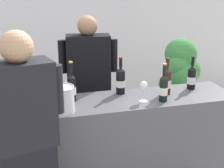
# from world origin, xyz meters

# --- Properties ---
(wall_back) EXTENTS (8.00, 0.10, 2.80)m
(wall_back) POSITION_xyz_m (0.00, 2.60, 1.40)
(wall_back) COLOR white
(wall_back) RESTS_ON ground_plane
(counter) EXTENTS (2.24, 0.54, 0.93)m
(counter) POSITION_xyz_m (0.00, 0.00, 0.47)
(counter) COLOR #4C4C51
(counter) RESTS_ON ground_plane
(wine_bottle_0) EXTENTS (0.08, 0.08, 0.35)m
(wine_bottle_0) POSITION_xyz_m (0.11, 0.16, 1.06)
(wine_bottle_0) COLOR black
(wine_bottle_0) RESTS_ON counter
(wine_bottle_1) EXTENTS (0.08, 0.08, 0.34)m
(wine_bottle_1) POSITION_xyz_m (0.51, 0.03, 1.06)
(wine_bottle_1) COLOR black
(wine_bottle_1) RESTS_ON counter
(wine_bottle_2) EXTENTS (0.07, 0.07, 0.35)m
(wine_bottle_2) POSITION_xyz_m (-0.36, 0.08, 1.06)
(wine_bottle_2) COLOR black
(wine_bottle_2) RESTS_ON counter
(wine_bottle_3) EXTENTS (0.08, 0.08, 0.32)m
(wine_bottle_3) POSITION_xyz_m (0.81, 0.11, 1.05)
(wine_bottle_3) COLOR black
(wine_bottle_3) RESTS_ON counter
(wine_bottle_4) EXTENTS (0.07, 0.07, 0.30)m
(wine_bottle_4) POSITION_xyz_m (-0.87, 0.16, 1.04)
(wine_bottle_4) COLOR black
(wine_bottle_4) RESTS_ON counter
(wine_bottle_5) EXTENTS (0.08, 0.08, 0.33)m
(wine_bottle_5) POSITION_xyz_m (-0.51, 0.09, 1.05)
(wine_bottle_5) COLOR black
(wine_bottle_5) RESTS_ON counter
(wine_bottle_6) EXTENTS (0.07, 0.07, 0.34)m
(wine_bottle_6) POSITION_xyz_m (0.40, -0.13, 1.06)
(wine_bottle_6) COLOR black
(wine_bottle_6) RESTS_ON counter
(wine_glass) EXTENTS (0.07, 0.07, 0.18)m
(wine_glass) POSITION_xyz_m (0.24, -0.10, 1.06)
(wine_glass) COLOR silver
(wine_glass) RESTS_ON counter
(ice_bucket) EXTENTS (0.24, 0.24, 0.22)m
(ice_bucket) POSITION_xyz_m (-0.49, -0.15, 1.04)
(ice_bucket) COLOR silver
(ice_bucket) RESTS_ON counter
(person_server) EXTENTS (0.59, 0.30, 1.61)m
(person_server) POSITION_xyz_m (-0.10, 0.59, 0.78)
(person_server) COLOR black
(person_server) RESTS_ON ground_plane
(person_guest) EXTENTS (0.55, 0.32, 1.65)m
(person_guest) POSITION_xyz_m (-0.77, -0.54, 0.81)
(person_guest) COLOR black
(person_guest) RESTS_ON ground_plane
(potted_shrub) EXTENTS (0.57, 0.55, 1.24)m
(potted_shrub) POSITION_xyz_m (1.21, 1.12, 0.75)
(potted_shrub) COLOR brown
(potted_shrub) RESTS_ON ground_plane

